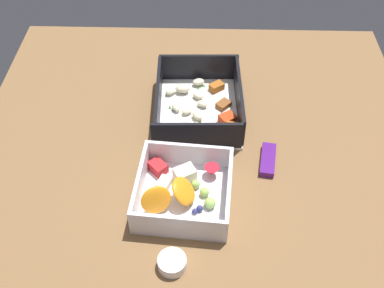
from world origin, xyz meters
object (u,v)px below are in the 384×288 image
(pasta_container, at_px, (199,106))
(fruit_bowl, at_px, (182,191))
(paper_cup_liner, at_px, (172,263))
(candy_bar, at_px, (268,160))

(pasta_container, xyz_separation_m, fruit_bowl, (0.20, -0.02, -0.00))
(fruit_bowl, bearing_deg, paper_cup_liner, -4.61)
(candy_bar, xyz_separation_m, paper_cup_liner, (0.20, -0.15, 0.00))
(fruit_bowl, bearing_deg, pasta_container, 173.31)
(fruit_bowl, distance_m, paper_cup_liner, 0.12)
(pasta_container, distance_m, paper_cup_liner, 0.32)
(fruit_bowl, height_order, paper_cup_liner, fruit_bowl)
(fruit_bowl, xyz_separation_m, candy_bar, (-0.08, 0.14, -0.01))
(paper_cup_liner, bearing_deg, fruit_bowl, 175.39)
(pasta_container, relative_size, candy_bar, 2.88)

